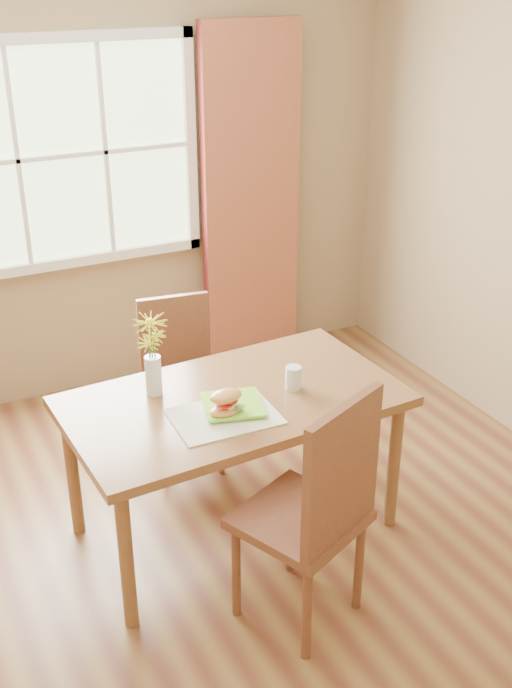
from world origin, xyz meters
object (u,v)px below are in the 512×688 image
object	(u,v)px
water_glass	(293,378)
dining_table	(234,411)
chair_far	(180,375)
croissant_sandwich	(226,403)
flower_vase	(152,348)
chair_near	(319,506)

from	to	relation	value
water_glass	dining_table	bearing A→B (deg)	169.54
chair_far	water_glass	bearing A→B (deg)	-62.01
dining_table	water_glass	bearing A→B (deg)	-13.29
croissant_sandwich	flower_vase	world-z (taller)	flower_vase
flower_vase	croissant_sandwich	bearing A→B (deg)	-58.73
chair_far	flower_vase	distance (m)	0.76
water_glass	flower_vase	size ratio (longest dim) A/B	0.29
chair_near	croissant_sandwich	bearing A→B (deg)	80.64
dining_table	chair_near	xyz separation A→B (m)	(0.04, -0.71, -0.06)
chair_near	chair_far	xyz separation A→B (m)	(-0.03, 1.41, -0.09)
dining_table	chair_near	distance (m)	0.71
chair_far	water_glass	xyz separation A→B (m)	(0.27, -0.75, 0.28)
dining_table	chair_near	bearing A→B (deg)	-89.79
water_glass	flower_vase	distance (m)	0.66
dining_table	croissant_sandwich	size ratio (longest dim) A/B	9.54
chair_near	croissant_sandwich	size ratio (longest dim) A/B	6.71
dining_table	flower_vase	world-z (taller)	flower_vase
dining_table	chair_near	size ratio (longest dim) A/B	1.42
chair_near	water_glass	xyz separation A→B (m)	(0.24, 0.65, 0.19)
chair_near	water_glass	size ratio (longest dim) A/B	9.84
chair_far	water_glass	world-z (taller)	chair_far
dining_table	chair_near	world-z (taller)	chair_near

